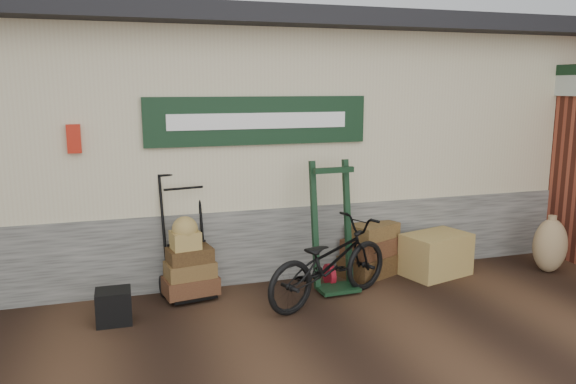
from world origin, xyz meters
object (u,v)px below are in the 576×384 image
Objects in this scene: porter_trolley at (185,235)px; wicker_hamper at (436,254)px; black_trunk at (114,307)px; suitcase_stack at (371,249)px; green_barrow at (333,226)px; bicycle at (329,257)px.

porter_trolley is 1.75× the size of wicker_hamper.
black_trunk is (-3.88, -0.32, -0.09)m from wicker_hamper.
black_trunk is at bearing -169.52° from suitcase_stack.
black_trunk is (-2.45, -0.25, -0.58)m from green_barrow.
bicycle is at bearing -33.66° from porter_trolley.
green_barrow is (1.65, -0.32, 0.05)m from porter_trolley.
porter_trolley is at bearing 175.27° from wicker_hamper.
suitcase_stack is 0.82m from wicker_hamper.
porter_trolley is 0.94× the size of green_barrow.
suitcase_stack reaches higher than black_trunk.
wicker_hamper is at bearing -97.96° from bicycle.
porter_trolley reaches higher than bicycle.
black_trunk is 0.20× the size of bicycle.
bicycle is (-1.61, -0.42, 0.24)m from wicker_hamper.
bicycle is at bearing -140.74° from suitcase_stack.
green_barrow is at bearing -49.84° from bicycle.
porter_trolley reaches higher than black_trunk.
green_barrow is 4.35× the size of black_trunk.
green_barrow is 0.83m from suitcase_stack.
bicycle is at bearing -165.26° from wicker_hamper.
black_trunk is (-3.10, -0.57, -0.16)m from suitcase_stack.
suitcase_stack reaches higher than wicker_hamper.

